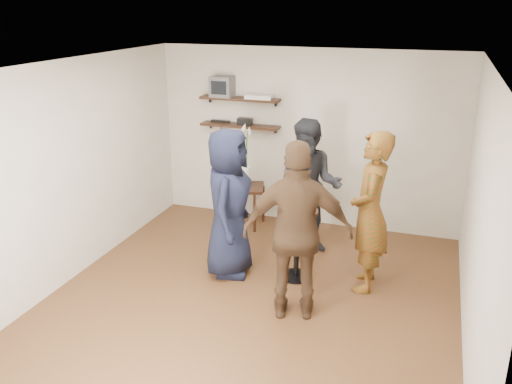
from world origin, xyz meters
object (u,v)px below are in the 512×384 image
side_table (246,193)px  person_navy (229,203)px  person_plaid (370,212)px  dvd_deck (260,97)px  person_brown (298,232)px  radio (245,121)px  drinks_table (297,235)px  crt_monitor (223,86)px  person_dark (309,187)px

side_table → person_navy: person_navy is taller
person_navy → person_plaid: bearing=-92.0°
dvd_deck → person_navy: size_ratio=0.22×
person_navy → person_brown: bearing=-131.8°
person_plaid → radio: bearing=-131.7°
radio → drinks_table: size_ratio=0.25×
side_table → drinks_table: (1.14, -1.36, 0.05)m
dvd_deck → person_brown: size_ratio=0.21×
person_navy → person_brown: (1.03, -0.69, 0.05)m
crt_monitor → person_plaid: (2.44, -1.62, -1.08)m
person_navy → person_brown: person_brown is taller
drinks_table → person_brown: bearing=-75.6°
drinks_table → person_navy: bearing=-171.9°
side_table → person_navy: 1.56m
person_navy → drinks_table: bearing=-90.0°
radio → person_plaid: (2.09, -1.62, -0.58)m
crt_monitor → person_dark: bearing=-28.7°
person_dark → person_navy: person_navy is taller
crt_monitor → dvd_deck: bearing=0.0°
crt_monitor → radio: crt_monitor is taller
radio → drinks_table: (1.26, -1.68, -0.95)m
crt_monitor → side_table: crt_monitor is taller
person_dark → dvd_deck: bearing=134.7°
dvd_deck → person_navy: (0.20, -1.79, -0.98)m
drinks_table → dvd_deck: bearing=121.4°
person_brown → person_dark: bearing=-95.2°
person_plaid → person_brown: size_ratio=0.97×
person_plaid → person_brown: (-0.62, -0.86, 0.02)m
dvd_deck → person_brown: (1.23, -2.48, -0.93)m
radio → person_plaid: 2.71m
side_table → person_navy: (0.31, -1.47, 0.40)m
side_table → person_dark: 1.26m
person_navy → dvd_deck: bearing=-1.7°
person_dark → crt_monitor: bearing=147.2°
drinks_table → person_brown: (0.21, -0.81, 0.39)m
radio → person_dark: bearing=-35.2°
person_plaid → dvd_deck: bearing=-135.1°
crt_monitor → side_table: bearing=-34.3°
side_table → drinks_table: 1.77m
crt_monitor → person_brown: crt_monitor is taller
radio → drinks_table: 2.30m
crt_monitor → person_brown: bearing=-53.8°
dvd_deck → radio: dvd_deck is taller
side_table → person_brown: size_ratio=0.33×
side_table → drinks_table: drinks_table is taller
drinks_table → person_brown: 0.92m
person_navy → person_brown: size_ratio=0.95×
dvd_deck → person_navy: dvd_deck is taller
person_plaid → person_dark: (-0.89, 0.77, -0.04)m
person_brown → side_table: bearing=-72.6°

